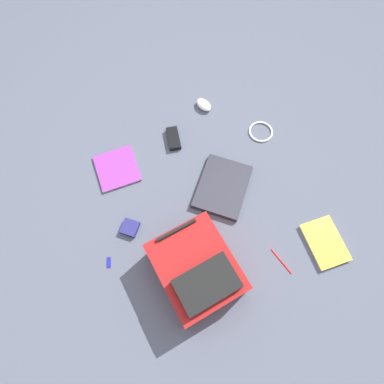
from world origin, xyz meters
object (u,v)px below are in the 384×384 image
object	(u,v)px
backpack	(197,270)
book_comic	(325,242)
earbud_pouch	(130,228)
book_red	(117,168)
pen_black	(281,261)
laptop	(222,187)
power_brick	(173,138)
usb_stick	(109,262)
cable_coil	(261,132)
computer_mouse	(204,105)

from	to	relation	value
backpack	book_comic	distance (m)	0.66
earbud_pouch	book_red	bearing A→B (deg)	82.34
pen_black	earbud_pouch	size ratio (longest dim) A/B	1.82
laptop	power_brick	bearing A→B (deg)	108.17
laptop	book_red	distance (m)	0.58
backpack	power_brick	bearing A→B (deg)	75.98
book_red	pen_black	xyz separation A→B (m)	(0.57, -0.79, -0.00)
book_red	usb_stick	size ratio (longest dim) A/B	4.69
usb_stick	laptop	bearing A→B (deg)	11.37
cable_coil	computer_mouse	bearing A→B (deg)	127.75
cable_coil	earbud_pouch	xyz separation A→B (m)	(-0.87, -0.24, 0.01)
pen_black	book_comic	bearing A→B (deg)	-1.48
laptop	book_comic	bearing A→B (deg)	-54.68
backpack	book_red	size ratio (longest dim) A/B	1.77
power_brick	pen_black	distance (m)	0.87
backpack	pen_black	xyz separation A→B (m)	(0.40, -0.11, -0.09)
cable_coil	laptop	bearing A→B (deg)	-147.39
cable_coil	pen_black	world-z (taller)	cable_coil
cable_coil	power_brick	bearing A→B (deg)	162.27
backpack	pen_black	world-z (taller)	backpack
cable_coil	power_brick	distance (m)	0.50
cable_coil	usb_stick	bearing A→B (deg)	-160.61
backpack	usb_stick	distance (m)	0.44
book_red	computer_mouse	xyz separation A→B (m)	(0.60, 0.19, 0.01)
book_red	usb_stick	bearing A→B (deg)	-113.11
pen_black	book_red	bearing A→B (deg)	125.64
cable_coil	usb_stick	world-z (taller)	cable_coil
book_red	cable_coil	distance (m)	0.83
backpack	cable_coil	world-z (taller)	backpack
book_red	cable_coil	bearing A→B (deg)	-7.13
power_brick	earbud_pouch	xyz separation A→B (m)	(-0.40, -0.39, -0.00)
pen_black	usb_stick	bearing A→B (deg)	156.80
backpack	cable_coil	xyz separation A→B (m)	(0.66, 0.58, -0.09)
backpack	computer_mouse	bearing A→B (deg)	63.53
laptop	usb_stick	world-z (taller)	laptop
book_comic	earbud_pouch	bearing A→B (deg)	152.05
book_red	computer_mouse	distance (m)	0.63
pen_black	backpack	bearing A→B (deg)	164.27
cable_coil	power_brick	size ratio (longest dim) A/B	0.99
computer_mouse	cable_coil	distance (m)	0.37
backpack	computer_mouse	distance (m)	0.97
book_red	earbud_pouch	world-z (taller)	earbud_pouch
power_brick	pen_black	world-z (taller)	power_brick
cable_coil	earbud_pouch	bearing A→B (deg)	-164.50
computer_mouse	usb_stick	distance (m)	1.03
pen_black	usb_stick	distance (m)	0.83
book_comic	earbud_pouch	xyz separation A→B (m)	(-0.85, 0.45, 0.00)
backpack	cable_coil	size ratio (longest dim) A/B	3.03
laptop	pen_black	world-z (taller)	laptop
book_red	earbud_pouch	size ratio (longest dim) A/B	2.99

